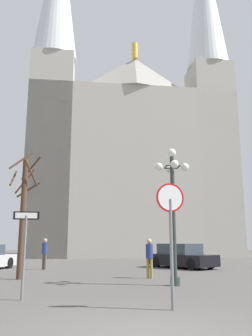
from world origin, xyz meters
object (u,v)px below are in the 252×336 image
street_lamp (173,198)px  pedestrian_walking (149,254)px  bare_tree (23,211)px  stop_sign (171,221)px  pedestrian_standing (45,251)px  cathedral (130,148)px  one_way_arrow_sign (25,243)px  parked_car_near_black (182,257)px

street_lamp → pedestrian_walking: (-0.63, 2.64, -2.18)m
bare_tree → street_lamp: bearing=-22.0°
stop_sign → pedestrian_standing: (-5.21, 12.35, -1.01)m
stop_sign → cathedral: bearing=88.4°
cathedral → one_way_arrow_sign: cathedral is taller
one_way_arrow_sign → pedestrian_standing: (-1.33, 10.77, -0.48)m
bare_tree → pedestrian_walking: bare_tree is taller
bare_tree → pedestrian_standing: 5.58m
pedestrian_walking → pedestrian_standing: pedestrian_standing is taller
pedestrian_walking → pedestrian_standing: (-5.49, 5.13, 0.04)m
bare_tree → pedestrian_walking: size_ratio=3.42×
parked_car_near_black → pedestrian_standing: 8.16m
stop_sign → one_way_arrow_sign: bearing=157.7°
stop_sign → parked_car_near_black: 13.49m
stop_sign → pedestrian_walking: (0.28, 7.22, -1.05)m
street_lamp → bare_tree: bearing=158.0°
cathedral → one_way_arrow_sign: size_ratio=16.90×
one_way_arrow_sign → parked_car_near_black: bearing=59.5°
bare_tree → parked_car_near_black: bearing=36.2°
cathedral → pedestrian_standing: 21.94m
bare_tree → pedestrian_walking: bearing=1.3°
parked_car_near_black → pedestrian_standing: bearing=-174.7°
street_lamp → pedestrian_walking: size_ratio=3.04×
one_way_arrow_sign → street_lamp: (4.78, 2.99, 1.66)m
stop_sign → one_way_arrow_sign: size_ratio=1.24×
stop_sign → pedestrian_standing: size_ratio=1.72×
street_lamp → pedestrian_standing: bearing=128.2°
stop_sign → one_way_arrow_sign: stop_sign is taller
cathedral → street_lamp: cathedral is taller
street_lamp → pedestrian_standing: 10.12m
stop_sign → parked_car_near_black: size_ratio=0.67×
one_way_arrow_sign → street_lamp: size_ratio=0.47×
one_way_arrow_sign → bare_tree: bearing=104.7°
one_way_arrow_sign → pedestrian_walking: 7.02m
parked_car_near_black → stop_sign: bearing=-102.5°
cathedral → bare_tree: cathedral is taller
pedestrian_walking → parked_car_near_black: bearing=66.0°
cathedral → stop_sign: bearing=-91.6°
pedestrian_standing → cathedral: bearing=71.4°
pedestrian_walking → one_way_arrow_sign: bearing=-126.4°
parked_car_near_black → street_lamp: bearing=-103.2°
cathedral → parked_car_near_black: cathedral is taller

